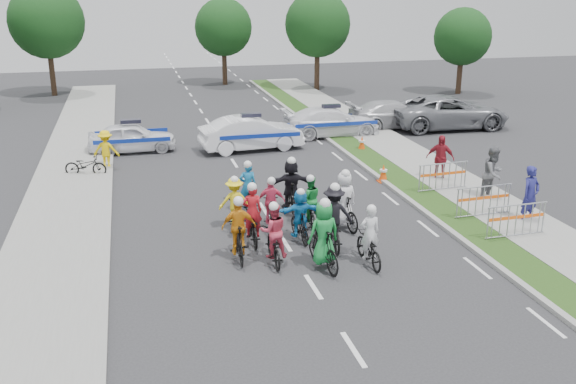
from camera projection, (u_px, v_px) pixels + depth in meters
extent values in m
plane|color=#28282B|center=(313.00, 287.00, 16.19)|extent=(90.00, 90.00, 0.00)
cube|color=gray|center=(415.00, 205.00, 21.96)|extent=(0.20, 60.00, 0.12)
cube|color=#223E14|center=(434.00, 204.00, 22.12)|extent=(1.20, 60.00, 0.11)
cube|color=gray|center=(481.00, 199.00, 22.54)|extent=(2.40, 60.00, 0.13)
cube|color=gray|center=(59.00, 236.00, 19.27)|extent=(3.00, 60.00, 0.13)
imported|color=black|center=(368.00, 248.00, 17.39)|extent=(0.61, 1.72, 0.90)
imported|color=white|center=(370.00, 233.00, 17.19)|extent=(0.55, 0.36, 1.50)
sphere|color=white|center=(372.00, 209.00, 16.93)|extent=(0.26, 0.26, 0.26)
imported|color=black|center=(323.00, 248.00, 17.11)|extent=(0.78, 1.96, 1.15)
imported|color=#1A903B|center=(324.00, 232.00, 16.92)|extent=(0.90, 0.65, 1.72)
sphere|color=white|center=(325.00, 204.00, 16.62)|extent=(0.30, 0.30, 0.30)
imported|color=black|center=(273.00, 246.00, 17.50)|extent=(0.69, 1.78, 0.92)
imported|color=#CC3851|center=(273.00, 231.00, 17.30)|extent=(0.77, 0.61, 1.53)
sphere|color=white|center=(274.00, 206.00, 17.03)|extent=(0.27, 0.27, 0.27)
imported|color=black|center=(239.00, 241.00, 17.66)|extent=(0.61, 1.81, 1.07)
imported|color=orange|center=(239.00, 227.00, 17.47)|extent=(0.96, 0.45, 1.61)
sphere|color=white|center=(238.00, 201.00, 17.19)|extent=(0.28, 0.28, 0.28)
imported|color=black|center=(333.00, 230.00, 18.52)|extent=(0.93, 2.00, 1.01)
imported|color=black|center=(334.00, 214.00, 18.31)|extent=(1.17, 0.77, 1.69)
sphere|color=white|center=(335.00, 188.00, 18.02)|extent=(0.29, 0.29, 0.29)
imported|color=black|center=(300.00, 225.00, 18.98)|extent=(0.54, 1.60, 0.95)
imported|color=#1B88D0|center=(300.00, 213.00, 18.80)|extent=(1.34, 0.50, 1.42)
sphere|color=white|center=(301.00, 192.00, 18.56)|extent=(0.25, 0.25, 0.25)
imported|color=black|center=(252.00, 226.00, 18.87)|extent=(0.76, 1.87, 0.96)
imported|color=red|center=(252.00, 211.00, 18.67)|extent=(0.61, 0.42, 1.60)
sphere|color=white|center=(252.00, 187.00, 18.39)|extent=(0.28, 0.28, 0.28)
imported|color=black|center=(343.00, 211.00, 19.93)|extent=(0.84, 1.90, 1.10)
imported|color=white|center=(344.00, 198.00, 19.74)|extent=(0.89, 0.66, 1.65)
sphere|color=white|center=(346.00, 174.00, 19.45)|extent=(0.29, 0.29, 0.29)
imported|color=black|center=(309.00, 212.00, 20.14)|extent=(0.70, 1.71, 0.88)
imported|color=#1A9037|center=(310.00, 199.00, 19.94)|extent=(0.75, 0.61, 1.46)
sphere|color=white|center=(310.00, 179.00, 19.69)|extent=(0.25, 0.25, 0.25)
imported|color=black|center=(271.00, 214.00, 19.89)|extent=(0.77, 1.68, 0.98)
imported|color=#E8406A|center=(271.00, 201.00, 19.71)|extent=(0.91, 0.52, 1.46)
sphere|color=white|center=(271.00, 181.00, 19.46)|extent=(0.25, 0.25, 0.25)
imported|color=black|center=(235.00, 215.00, 19.87)|extent=(0.70, 1.75, 0.90)
imported|color=yellow|center=(235.00, 201.00, 19.67)|extent=(1.00, 0.62, 1.50)
sphere|color=white|center=(234.00, 180.00, 19.41)|extent=(0.26, 0.26, 0.26)
imported|color=black|center=(291.00, 196.00, 21.29)|extent=(0.65, 1.88, 1.11)
imported|color=black|center=(291.00, 184.00, 21.10)|extent=(1.57, 0.60, 1.66)
sphere|color=white|center=(291.00, 161.00, 20.81)|extent=(0.29, 0.29, 0.29)
imported|color=black|center=(248.00, 199.00, 21.31)|extent=(0.71, 1.81, 0.93)
imported|color=#1774B0|center=(248.00, 185.00, 21.11)|extent=(0.59, 0.40, 1.55)
sphere|color=white|center=(248.00, 165.00, 20.84)|extent=(0.27, 0.27, 0.27)
imported|color=white|center=(132.00, 137.00, 28.92)|extent=(3.90, 1.61, 1.32)
imported|color=white|center=(251.00, 133.00, 29.20)|extent=(4.82, 2.10, 1.54)
imported|color=white|center=(331.00, 122.00, 31.92)|extent=(4.92, 2.01, 1.43)
imported|color=#B6B6BB|center=(394.00, 114.00, 33.69)|extent=(4.95, 2.06, 1.43)
imported|color=gray|center=(449.00, 112.00, 33.56)|extent=(6.32, 3.11, 1.73)
imported|color=navy|center=(530.00, 195.00, 20.24)|extent=(0.79, 0.63, 1.87)
imported|color=#5D5D62|center=(493.00, 174.00, 22.40)|extent=(1.17, 1.08, 1.93)
imported|color=maroon|center=(440.00, 158.00, 24.52)|extent=(1.14, 0.95, 1.82)
imported|color=yellow|center=(106.00, 150.00, 26.21)|extent=(1.16, 0.84, 1.61)
cube|color=#F24C0C|center=(383.00, 181.00, 24.73)|extent=(0.40, 0.40, 0.03)
cone|color=#F24C0C|center=(383.00, 173.00, 24.63)|extent=(0.36, 0.36, 0.70)
cylinder|color=silver|center=(383.00, 170.00, 24.60)|extent=(0.29, 0.29, 0.08)
cube|color=#F24C0C|center=(362.00, 150.00, 29.26)|extent=(0.40, 0.40, 0.03)
cone|color=#F24C0C|center=(362.00, 143.00, 29.16)|extent=(0.36, 0.36, 0.70)
cylinder|color=silver|center=(362.00, 141.00, 29.13)|extent=(0.29, 0.29, 0.08)
imported|color=black|center=(86.00, 165.00, 25.34)|extent=(1.75, 0.99, 0.87)
cylinder|color=#382619|center=(317.00, 67.00, 45.42)|extent=(0.36, 0.36, 3.25)
sphere|color=#103313|center=(318.00, 24.00, 44.51)|extent=(4.55, 4.55, 4.55)
cylinder|color=#382619|center=(459.00, 74.00, 43.89)|extent=(0.36, 0.36, 2.75)
sphere|color=#103313|center=(463.00, 37.00, 43.12)|extent=(3.85, 3.85, 3.85)
cylinder|color=#382619|center=(52.00, 69.00, 43.05)|extent=(0.36, 0.36, 3.50)
sphere|color=#103313|center=(46.00, 21.00, 42.07)|extent=(4.90, 4.90, 4.90)
cylinder|color=#382619|center=(225.00, 64.00, 47.75)|extent=(0.36, 0.36, 3.00)
sphere|color=#103313|center=(223.00, 27.00, 46.91)|extent=(4.20, 4.20, 4.20)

